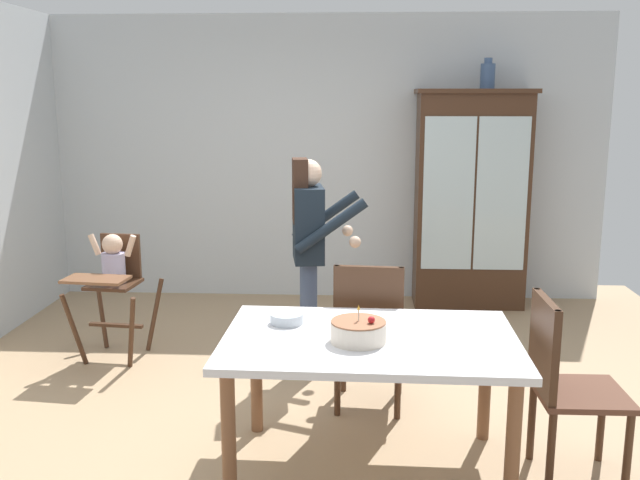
# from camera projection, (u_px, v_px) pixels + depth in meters

# --- Properties ---
(ground_plane) EXTENTS (6.24, 6.24, 0.00)m
(ground_plane) POSITION_uv_depth(u_px,v_px,m) (307.00, 409.00, 4.45)
(ground_plane) COLOR tan
(wall_back) EXTENTS (5.32, 0.06, 2.70)m
(wall_back) POSITION_uv_depth(u_px,v_px,m) (325.00, 159.00, 6.75)
(wall_back) COLOR silver
(wall_back) RESTS_ON ground_plane
(china_cabinet) EXTENTS (1.07, 0.48, 2.01)m
(china_cabinet) POSITION_uv_depth(u_px,v_px,m) (471.00, 199.00, 6.49)
(china_cabinet) COLOR #422819
(china_cabinet) RESTS_ON ground_plane
(ceramic_vase) EXTENTS (0.13, 0.13, 0.27)m
(ceramic_vase) POSITION_uv_depth(u_px,v_px,m) (488.00, 75.00, 6.27)
(ceramic_vase) COLOR #3D567F
(ceramic_vase) RESTS_ON china_cabinet
(high_chair_with_toddler) EXTENTS (0.63, 0.73, 0.95)m
(high_chair_with_toddler) POSITION_uv_depth(u_px,v_px,m) (113.00, 273.00, 5.21)
(high_chair_with_toddler) COLOR #422819
(high_chair_with_toddler) RESTS_ON ground_plane
(adult_person) EXTENTS (0.55, 0.54, 1.53)m
(adult_person) POSITION_uv_depth(u_px,v_px,m) (309.00, 240.00, 4.86)
(adult_person) COLOR #3D4C6B
(adult_person) RESTS_ON ground_plane
(dining_table) EXTENTS (1.52, 1.01, 0.74)m
(dining_table) POSITION_uv_depth(u_px,v_px,m) (370.00, 353.00, 3.60)
(dining_table) COLOR silver
(dining_table) RESTS_ON ground_plane
(birthday_cake) EXTENTS (0.28, 0.28, 0.19)m
(birthday_cake) POSITION_uv_depth(u_px,v_px,m) (358.00, 331.00, 3.49)
(birthday_cake) COLOR beige
(birthday_cake) RESTS_ON dining_table
(serving_bowl) EXTENTS (0.18, 0.18, 0.05)m
(serving_bowl) POSITION_uv_depth(u_px,v_px,m) (287.00, 318.00, 3.78)
(serving_bowl) COLOR #B2BCC6
(serving_bowl) RESTS_ON dining_table
(dining_chair_far_side) EXTENTS (0.47, 0.47, 0.96)m
(dining_chair_far_side) POSITION_uv_depth(u_px,v_px,m) (369.00, 327.00, 4.31)
(dining_chair_far_side) COLOR #422819
(dining_chair_far_side) RESTS_ON ground_plane
(dining_chair_right_end) EXTENTS (0.44, 0.44, 0.96)m
(dining_chair_right_end) POSITION_uv_depth(u_px,v_px,m) (562.00, 376.00, 3.54)
(dining_chair_right_end) COLOR #422819
(dining_chair_right_end) RESTS_ON ground_plane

